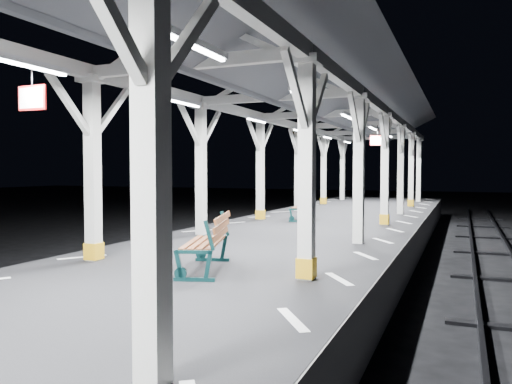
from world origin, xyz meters
The scene contains 6 objects.
ground centered at (0.00, 0.00, 0.00)m, with size 120.00×120.00×0.00m, color black.
platform centered at (0.00, 0.00, 0.50)m, with size 6.00×50.00×1.00m, color black.
hazard_stripes_right centered at (2.45, 0.00, 1.00)m, with size 1.00×48.00×0.01m, color silver.
canopy centered at (0.00, -0.02, 4.56)m, with size 5.40×49.00×4.65m.
bench_mid centered at (0.36, 2.03, 1.49)m, with size 1.12×1.81×0.92m.
bench_far centered at (-0.67, 10.58, 1.45)m, with size 0.80×1.64×0.85m.
Camera 1 is at (4.16, -5.14, 2.64)m, focal length 35.00 mm.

